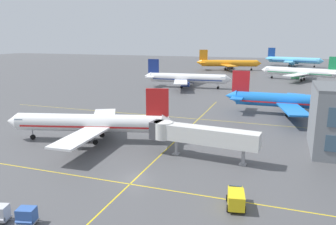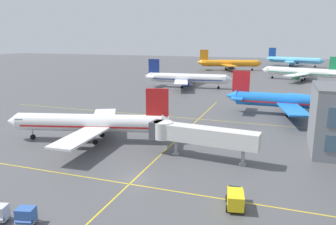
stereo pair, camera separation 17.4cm
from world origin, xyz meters
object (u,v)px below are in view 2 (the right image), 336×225
object	(u,v)px
airliner_second_row	(294,101)
jet_bridge	(195,134)
airliner_far_left_stand	(301,72)
baggage_cart_row_middle	(26,215)
airliner_far_right_stand	(229,63)
airliner_third_row	(187,78)
airliner_distant_taxiway	(294,60)
airliner_front_gate	(91,123)
service_truck_red_van	(235,198)

from	to	relation	value
airliner_second_row	jet_bridge	bearing A→B (deg)	-113.58
airliner_far_left_stand	baggage_cart_row_middle	bearing A→B (deg)	-103.30
airliner_far_left_stand	airliner_far_right_stand	world-z (taller)	airliner_far_right_stand
airliner_far_right_stand	airliner_far_left_stand	bearing A→B (deg)	-43.73
airliner_far_left_stand	jet_bridge	size ratio (longest dim) A/B	1.94
airliner_third_row	airliner_far_left_stand	distance (m)	59.39
airliner_distant_taxiway	jet_bridge	world-z (taller)	airliner_distant_taxiway
airliner_far_right_stand	jet_bridge	world-z (taller)	airliner_far_right_stand
airliner_second_row	jet_bridge	distance (m)	41.41
airliner_front_gate	jet_bridge	size ratio (longest dim) A/B	1.78
airliner_second_row	airliner_far_left_stand	world-z (taller)	airliner_far_left_stand
airliner_far_right_stand	airliner_distant_taxiway	world-z (taller)	airliner_distant_taxiway
airliner_third_row	airliner_far_right_stand	world-z (taller)	airliner_far_right_stand
airliner_far_left_stand	airliner_far_right_stand	xyz separation A→B (m)	(-39.85, 38.12, 0.30)
airliner_second_row	jet_bridge	xyz separation A→B (m)	(-16.56, -37.95, 0.22)
airliner_far_left_stand	service_truck_red_van	xyz separation A→B (m)	(-12.23, -129.58, -2.78)
airliner_far_right_stand	baggage_cart_row_middle	distance (m)	179.09
airliner_distant_taxiway	baggage_cart_row_middle	world-z (taller)	airliner_distant_taxiway
airliner_front_gate	airliner_far_right_stand	size ratio (longest dim) A/B	0.85
airliner_far_left_stand	baggage_cart_row_middle	xyz separation A→B (m)	(-33.30, -140.82, -2.95)
airliner_third_row	airliner_far_left_stand	xyz separation A→B (m)	(44.41, 39.43, 0.12)
service_truck_red_van	jet_bridge	bearing A→B (deg)	121.36
baggage_cart_row_middle	airliner_distant_taxiway	bearing A→B (deg)	81.85
airliner_third_row	baggage_cart_row_middle	world-z (taller)	airliner_third_row
jet_bridge	airliner_front_gate	bearing A→B (deg)	174.11
airliner_far_left_stand	airliner_far_right_stand	size ratio (longest dim) A/B	0.92
jet_bridge	service_truck_red_van	bearing A→B (deg)	-58.64
airliner_far_left_stand	service_truck_red_van	world-z (taller)	airliner_far_left_stand
airliner_third_row	service_truck_red_van	size ratio (longest dim) A/B	8.26
airliner_second_row	airliner_third_row	bearing A→B (deg)	136.67
airliner_far_left_stand	jet_bridge	bearing A→B (deg)	-100.43
airliner_distant_taxiway	service_truck_red_van	size ratio (longest dim) A/B	9.05
airliner_second_row	airliner_far_right_stand	size ratio (longest dim) A/B	0.91
airliner_far_left_stand	jet_bridge	xyz separation A→B (m)	(-21.16, -114.93, 0.10)
airliner_front_gate	jet_bridge	distance (m)	21.51
airliner_second_row	jet_bridge	size ratio (longest dim) A/B	1.91
airliner_far_left_stand	airliner_front_gate	bearing A→B (deg)	-110.68
airliner_distant_taxiway	airliner_far_right_stand	bearing A→B (deg)	-131.71
airliner_front_gate	baggage_cart_row_middle	size ratio (longest dim) A/B	11.70
airliner_far_left_stand	airliner_distant_taxiway	xyz separation A→B (m)	(-1.49, 81.16, 0.32)
airliner_third_row	airliner_far_right_stand	size ratio (longest dim) A/B	0.91
service_truck_red_van	airliner_distant_taxiway	bearing A→B (deg)	87.08
airliner_second_row	airliner_front_gate	bearing A→B (deg)	-136.72
airliner_far_left_stand	airliner_distant_taxiway	size ratio (longest dim) A/B	0.92
airliner_far_right_stand	jet_bridge	bearing A→B (deg)	-83.04
airliner_far_left_stand	service_truck_red_van	distance (m)	130.19
airliner_third_row	service_truck_red_van	world-z (taller)	airliner_third_row
airliner_distant_taxiway	airliner_second_row	bearing A→B (deg)	-91.13
airliner_third_row	service_truck_red_van	xyz separation A→B (m)	(32.18, -90.16, -2.66)
airliner_second_row	airliner_far_left_stand	bearing A→B (deg)	86.58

